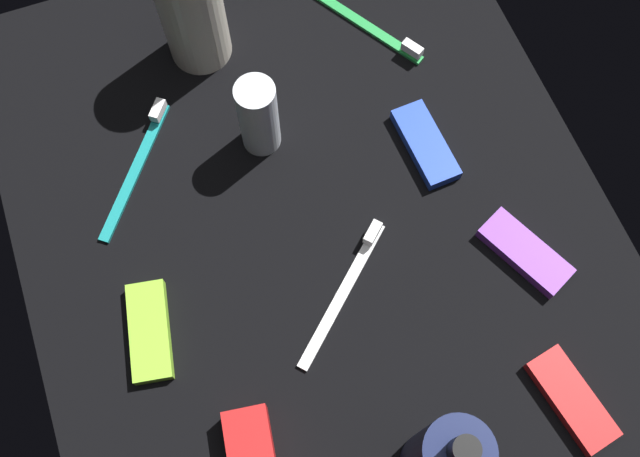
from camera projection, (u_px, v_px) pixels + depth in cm
name	position (u px, v px, depth cm)	size (l,w,h in cm)	color
ground_plane	(320.00, 240.00, 78.87)	(84.00, 64.00, 1.20)	black
bodywash_bottle	(190.00, 5.00, 79.32)	(7.39, 7.39, 18.55)	silver
deodorant_stick	(258.00, 116.00, 77.78)	(4.44, 4.44, 10.56)	silver
toothbrush_white	(345.00, 285.00, 75.76)	(12.82, 14.28, 2.10)	white
toothbrush_green	(369.00, 26.00, 87.68)	(16.00, 10.39, 2.10)	green
toothbrush_teal	(138.00, 161.00, 81.04)	(14.95, 11.99, 2.10)	teal
snack_bar_purple	(525.00, 252.00, 76.93)	(10.40, 4.00, 1.50)	purple
snack_bar_red	(572.00, 399.00, 71.32)	(10.40, 4.00, 1.50)	red
snack_bar_lime	(150.00, 331.00, 73.81)	(10.40, 4.00, 1.50)	#8CD133
snack_bar_blue	(425.00, 144.00, 81.64)	(10.40, 4.00, 1.50)	blue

